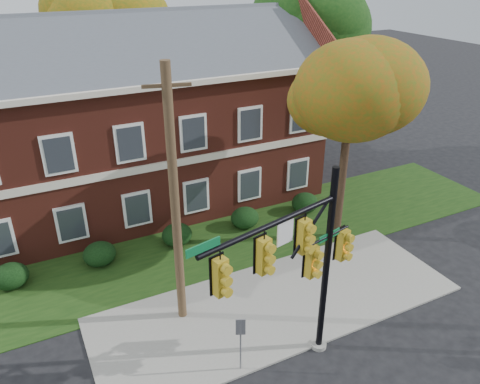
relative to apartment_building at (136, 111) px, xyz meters
name	(u,v)px	position (x,y,z in m)	size (l,w,h in m)	color
ground	(292,320)	(2.00, -11.95, -4.99)	(120.00, 120.00, 0.00)	black
sidewalk	(278,303)	(2.00, -10.95, -4.95)	(14.00, 5.00, 0.08)	gray
grass_strip	(223,241)	(2.00, -5.95, -4.97)	(30.00, 6.00, 0.04)	#193811
apartment_building	(136,111)	(0.00, 0.00, 0.00)	(18.80, 8.80, 9.74)	maroon
hedge_far_left	(10,276)	(-7.00, -5.25, -4.46)	(1.40, 1.26, 1.05)	black
hedge_left	(100,254)	(-3.50, -5.25, -4.46)	(1.40, 1.26, 1.05)	black
hedge_center	(177,235)	(0.00, -5.25, -4.46)	(1.40, 1.26, 1.05)	black
hedge_right	(245,218)	(3.50, -5.25, -4.46)	(1.40, 1.26, 1.05)	black
hedge_far_right	(305,203)	(7.00, -5.25, -4.46)	(1.40, 1.26, 1.05)	black
tree_near_right	(357,99)	(7.22, -8.09, 1.68)	(4.50, 4.25, 8.58)	black
tree_right_rear	(316,30)	(11.31, 0.86, 3.13)	(6.30, 5.95, 10.62)	black
tree_far_rear	(117,14)	(1.34, 7.84, 3.86)	(6.84, 6.46, 11.52)	black
traffic_signal	(301,258)	(0.94, -13.72, -0.86)	(5.84, 1.50, 6.66)	gray
utility_pole	(175,204)	(-1.49, -9.95, -0.28)	(1.43, 0.42, 9.28)	#4E3824
sign_post	(241,336)	(-0.72, -13.18, -3.57)	(0.29, 0.16, 2.09)	slate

